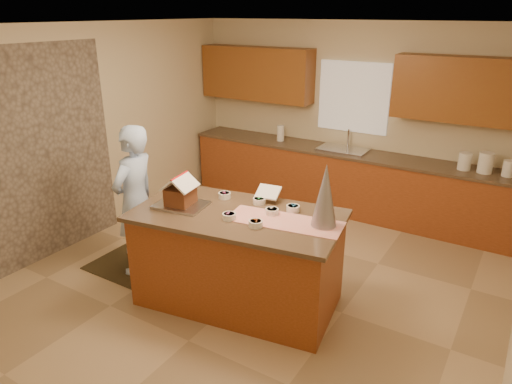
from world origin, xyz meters
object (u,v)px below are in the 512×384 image
at_px(tinsel_tree, 325,195).
at_px(gingerbread_house, 180,193).
at_px(island_base, 238,260).
at_px(boy, 135,201).

relative_size(tinsel_tree, gingerbread_house, 1.72).
xyz_separation_m(island_base, tinsel_tree, (0.82, 0.19, 0.81)).
xyz_separation_m(island_base, boy, (-1.31, -0.07, 0.39)).
bearing_deg(boy, tinsel_tree, 90.95).
bearing_deg(tinsel_tree, boy, -173.07).
xyz_separation_m(tinsel_tree, boy, (-2.13, -0.26, -0.42)).
distance_m(tinsel_tree, gingerbread_house, 1.45).
height_order(boy, gingerbread_house, boy).
relative_size(boy, gingerbread_house, 4.94).
distance_m(island_base, gingerbread_house, 0.89).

